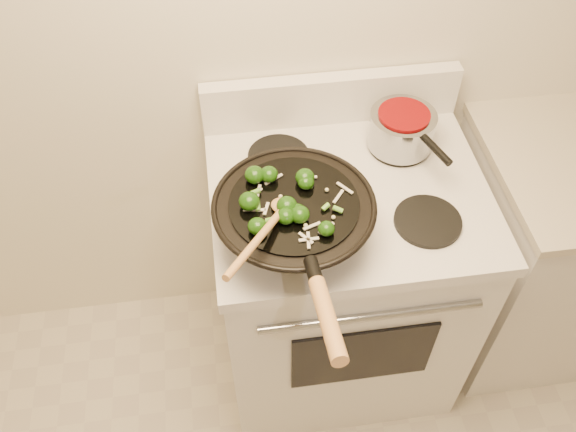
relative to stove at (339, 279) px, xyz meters
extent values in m
cube|color=silver|center=(0.00, 0.00, -0.03)|extent=(0.76, 0.64, 0.88)
cube|color=silver|center=(0.00, 0.00, 0.43)|extent=(0.78, 0.66, 0.04)
cube|color=silver|center=(0.00, 0.30, 0.53)|extent=(0.78, 0.05, 0.16)
cylinder|color=#919499|center=(0.00, -0.33, 0.31)|extent=(0.60, 0.02, 0.02)
cube|color=black|center=(0.00, -0.33, 0.08)|extent=(0.42, 0.01, 0.28)
cylinder|color=black|center=(-0.18, -0.15, 0.46)|extent=(0.18, 0.18, 0.01)
cylinder|color=black|center=(0.18, -0.15, 0.46)|extent=(0.18, 0.18, 0.01)
cylinder|color=black|center=(-0.18, 0.15, 0.46)|extent=(0.18, 0.18, 0.01)
cylinder|color=black|center=(0.18, 0.15, 0.46)|extent=(0.18, 0.18, 0.01)
cube|color=silver|center=(0.82, 0.03, -0.03)|extent=(0.73, 0.60, 0.88)
torus|color=black|center=(-0.18, -0.15, 0.58)|extent=(0.41, 0.41, 0.01)
cylinder|color=black|center=(-0.18, -0.15, 0.58)|extent=(0.32, 0.32, 0.01)
cylinder|color=black|center=(-0.17, -0.38, 0.62)|extent=(0.03, 0.07, 0.04)
cylinder|color=#B68047|center=(-0.17, -0.52, 0.64)|extent=(0.04, 0.22, 0.07)
ellipsoid|color=#143908|center=(-0.21, -0.21, 0.60)|extent=(0.04, 0.04, 0.04)
cylinder|color=#478530|center=(-0.19, -0.21, 0.59)|extent=(0.02, 0.02, 0.02)
ellipsoid|color=#143908|center=(-0.12, -0.26, 0.60)|extent=(0.04, 0.04, 0.03)
ellipsoid|color=#143908|center=(-0.14, -0.09, 0.60)|extent=(0.05, 0.05, 0.04)
ellipsoid|color=#143908|center=(-0.14, -0.10, 0.60)|extent=(0.04, 0.04, 0.04)
cylinder|color=#478530|center=(-0.13, -0.10, 0.59)|extent=(0.02, 0.02, 0.01)
ellipsoid|color=#143908|center=(-0.28, -0.23, 0.60)|extent=(0.05, 0.05, 0.04)
ellipsoid|color=#143908|center=(-0.20, -0.18, 0.61)|extent=(0.05, 0.05, 0.04)
ellipsoid|color=#143908|center=(-0.29, -0.15, 0.61)|extent=(0.05, 0.05, 0.04)
cylinder|color=#478530|center=(-0.27, -0.15, 0.59)|extent=(0.01, 0.02, 0.02)
ellipsoid|color=#143908|center=(-0.17, -0.21, 0.60)|extent=(0.05, 0.05, 0.04)
ellipsoid|color=#143908|center=(-0.23, -0.06, 0.60)|extent=(0.05, 0.05, 0.04)
ellipsoid|color=#143908|center=(-0.18, -0.19, 0.60)|extent=(0.04, 0.04, 0.03)
cylinder|color=#478530|center=(-0.17, -0.19, 0.59)|extent=(0.02, 0.02, 0.02)
ellipsoid|color=#143908|center=(-0.27, -0.06, 0.61)|extent=(0.05, 0.05, 0.04)
cube|color=beige|center=(-0.25, -0.16, 0.59)|extent=(0.02, 0.04, 0.00)
cube|color=beige|center=(-0.26, -0.10, 0.59)|extent=(0.02, 0.04, 0.00)
cube|color=beige|center=(-0.13, -0.08, 0.59)|extent=(0.04, 0.01, 0.00)
cube|color=beige|center=(-0.16, -0.27, 0.59)|extent=(0.05, 0.01, 0.00)
cube|color=beige|center=(-0.07, -0.15, 0.59)|extent=(0.04, 0.04, 0.00)
cube|color=beige|center=(-0.22, -0.07, 0.59)|extent=(0.05, 0.03, 0.00)
cube|color=beige|center=(-0.16, -0.27, 0.59)|extent=(0.01, 0.05, 0.00)
cube|color=beige|center=(-0.27, -0.11, 0.59)|extent=(0.04, 0.04, 0.00)
cube|color=beige|center=(-0.05, -0.12, 0.59)|extent=(0.04, 0.05, 0.00)
cube|color=beige|center=(-0.17, -0.27, 0.59)|extent=(0.03, 0.04, 0.00)
cube|color=beige|center=(-0.28, -0.16, 0.59)|extent=(0.06, 0.02, 0.00)
cube|color=beige|center=(-0.12, -0.24, 0.59)|extent=(0.04, 0.03, 0.00)
cube|color=beige|center=(-0.15, -0.23, 0.59)|extent=(0.04, 0.02, 0.00)
cylinder|color=#599730|center=(-0.25, -0.21, 0.59)|extent=(0.03, 0.03, 0.02)
cylinder|color=#599730|center=(-0.27, -0.16, 0.59)|extent=(0.03, 0.02, 0.01)
cylinder|color=#599730|center=(-0.21, -0.18, 0.59)|extent=(0.03, 0.02, 0.02)
cylinder|color=#599730|center=(-0.27, -0.11, 0.59)|extent=(0.02, 0.02, 0.01)
cylinder|color=#599730|center=(-0.11, -0.18, 0.59)|extent=(0.03, 0.01, 0.02)
cylinder|color=#599730|center=(-0.08, -0.19, 0.59)|extent=(0.03, 0.01, 0.02)
sphere|color=beige|center=(-0.09, -0.12, 0.59)|extent=(0.01, 0.01, 0.01)
sphere|color=beige|center=(-0.16, -0.23, 0.59)|extent=(0.01, 0.01, 0.01)
sphere|color=beige|center=(-0.09, -0.21, 0.59)|extent=(0.01, 0.01, 0.01)
sphere|color=beige|center=(-0.21, -0.13, 0.59)|extent=(0.01, 0.01, 0.01)
ellipsoid|color=#B68047|center=(-0.20, -0.17, 0.60)|extent=(0.09, 0.08, 0.02)
cylinder|color=#B68047|center=(-0.28, -0.29, 0.63)|extent=(0.17, 0.25, 0.10)
cylinder|color=#919499|center=(0.18, 0.15, 0.52)|extent=(0.19, 0.19, 0.11)
cylinder|color=#6A0506|center=(0.18, 0.15, 0.57)|extent=(0.15, 0.15, 0.01)
cylinder|color=black|center=(0.23, 0.00, 0.56)|extent=(0.06, 0.12, 0.02)
camera|label=1|loc=(-0.33, -1.13, 1.70)|focal=38.00mm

